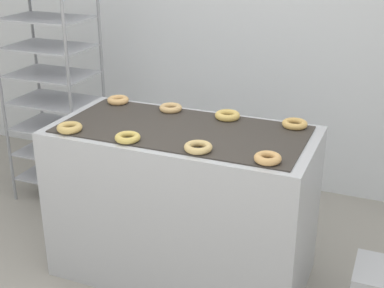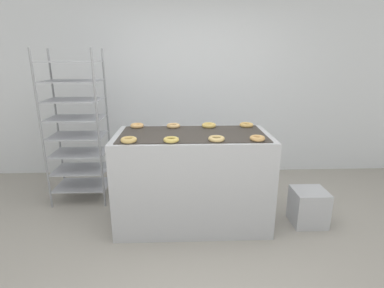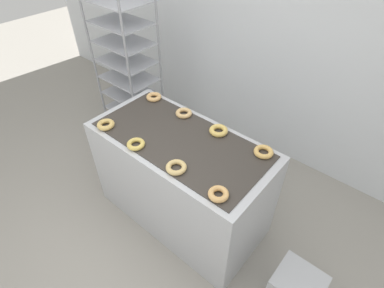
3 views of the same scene
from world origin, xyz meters
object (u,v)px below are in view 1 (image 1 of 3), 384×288
object	(u,v)px
donut_far_midleft	(171,108)
fryer_machine	(183,203)
baking_rack_cart	(53,88)
donut_far_left	(118,100)
donut_near_midright	(198,147)
donut_far_right	(295,124)
donut_near_right	(268,158)
donut_far_midright	(227,115)
donut_near_left	(70,128)
donut_near_midleft	(128,137)

from	to	relation	value
donut_far_midleft	fryer_machine	bearing A→B (deg)	-53.84
baking_rack_cart	donut_far_left	size ratio (longest dim) A/B	12.64
donut_near_midright	donut_far_right	world-z (taller)	same
donut_near_right	donut_far_midleft	distance (m)	0.95
donut_far_midleft	donut_far_midright	size ratio (longest dim) A/B	0.94
donut_near_left	donut_far_right	xyz separation A→B (m)	(1.18, 0.56, -0.00)
donut_near_midright	baking_rack_cart	bearing A→B (deg)	151.03
baking_rack_cart	donut_near_left	world-z (taller)	baking_rack_cart
baking_rack_cart	donut_near_left	xyz separation A→B (m)	(0.76, -0.87, 0.08)
baking_rack_cart	donut_near_midleft	distance (m)	1.44
donut_far_right	donut_near_right	bearing A→B (deg)	-91.66
donut_near_left	donut_far_left	bearing A→B (deg)	90.41
donut_near_left	donut_near_midleft	xyz separation A→B (m)	(0.38, -0.00, -0.00)
baking_rack_cart	donut_near_left	bearing A→B (deg)	-49.02
fryer_machine	donut_far_midright	world-z (taller)	donut_far_midright
donut_far_midright	donut_far_right	xyz separation A→B (m)	(0.41, 0.01, -0.00)
baking_rack_cart	fryer_machine	bearing A→B (deg)	-23.70
fryer_machine	donut_near_left	size ratio (longest dim) A/B	10.61
fryer_machine	donut_near_midright	xyz separation A→B (m)	(0.21, -0.27, 0.51)
donut_far_left	donut_near_midleft	bearing A→B (deg)	-55.91
donut_near_midleft	donut_far_left	xyz separation A→B (m)	(-0.38, 0.57, 0.00)
donut_far_right	donut_near_midright	bearing A→B (deg)	-125.52
donut_near_midleft	donut_near_right	distance (m)	0.79
fryer_machine	donut_near_right	size ratio (longest dim) A/B	11.16
donut_near_right	donut_far_midright	size ratio (longest dim) A/B	0.90
donut_near_midright	donut_near_midleft	bearing A→B (deg)	-177.79
donut_far_midright	donut_far_midleft	bearing A→B (deg)	179.56
donut_near_left	donut_near_right	size ratio (longest dim) A/B	1.05
donut_near_left	donut_far_right	world-z (taller)	donut_near_left
donut_near_midright	donut_far_midleft	size ratio (longest dim) A/B	1.04
fryer_machine	donut_near_midleft	xyz separation A→B (m)	(-0.20, -0.28, 0.51)
donut_near_left	donut_far_left	size ratio (longest dim) A/B	1.02
donut_far_midleft	donut_far_midright	xyz separation A→B (m)	(0.38, -0.00, 0.00)
baking_rack_cart	donut_near_right	size ratio (longest dim) A/B	12.97
donut_far_midleft	donut_far_right	xyz separation A→B (m)	(0.80, 0.01, -0.00)
donut_far_midright	donut_near_midleft	bearing A→B (deg)	-125.34
donut_far_midright	baking_rack_cart	bearing A→B (deg)	168.09
donut_near_midleft	donut_near_midright	size ratio (longest dim) A/B	0.94
donut_near_midleft	donut_far_right	world-z (taller)	donut_far_right
donut_far_left	donut_far_midleft	world-z (taller)	donut_far_left
donut_near_midleft	donut_near_right	size ratio (longest dim) A/B	1.02
donut_near_midright	donut_far_right	xyz separation A→B (m)	(0.39, 0.55, 0.00)
fryer_machine	baking_rack_cart	distance (m)	1.53
donut_near_midleft	donut_far_midright	distance (m)	0.68
donut_far_left	donut_far_midleft	xyz separation A→B (m)	(0.39, -0.01, -0.00)
donut_near_right	donut_far_left	xyz separation A→B (m)	(-1.17, 0.55, 0.00)
donut_far_midright	donut_near_left	bearing A→B (deg)	-144.52
donut_far_left	donut_near_midright	bearing A→B (deg)	-34.71
fryer_machine	donut_far_right	size ratio (longest dim) A/B	10.41
donut_near_midright	donut_far_left	xyz separation A→B (m)	(-0.80, 0.55, 0.00)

